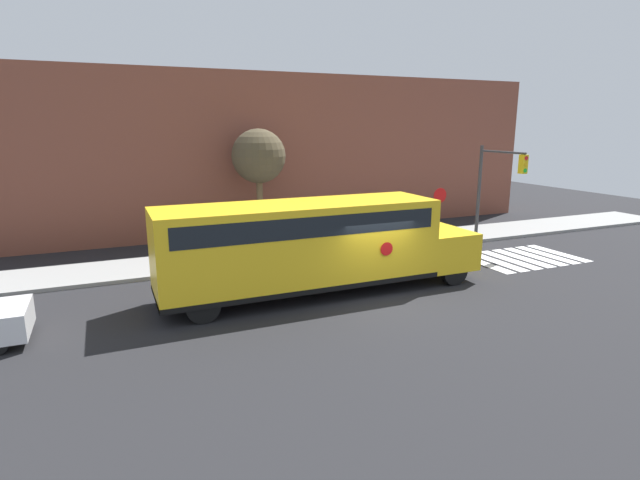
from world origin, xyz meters
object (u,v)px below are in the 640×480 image
object	(u,v)px
traffic_light	(494,180)
tree_near_sidewalk	(259,157)
school_bus	(311,242)
stop_sign	(439,207)

from	to	relation	value
traffic_light	tree_near_sidewalk	world-z (taller)	tree_near_sidewalk
school_bus	tree_near_sidewalk	size ratio (longest dim) A/B	2.05
stop_sign	tree_near_sidewalk	distance (m)	8.81
traffic_light	tree_near_sidewalk	distance (m)	10.99
school_bus	stop_sign	xyz separation A→B (m)	(8.23, 4.23, 0.01)
stop_sign	tree_near_sidewalk	size ratio (longest dim) A/B	0.50
tree_near_sidewalk	traffic_light	bearing A→B (deg)	-27.91
school_bus	stop_sign	distance (m)	9.25
school_bus	traffic_light	xyz separation A→B (m)	(10.37, 3.06, 1.30)
school_bus	tree_near_sidewalk	xyz separation A→B (m)	(0.70, 8.18, 2.31)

